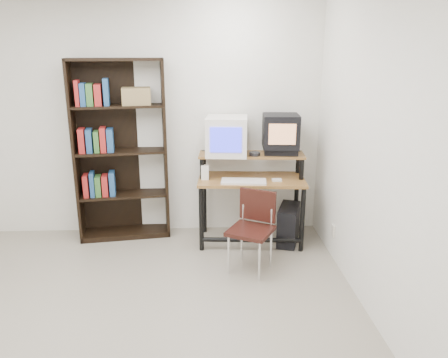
{
  "coord_description": "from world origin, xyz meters",
  "views": [
    {
      "loc": [
        0.68,
        -2.91,
        2.07
      ],
      "look_at": [
        0.87,
        1.1,
        0.88
      ],
      "focal_mm": 35.0,
      "sensor_mm": 36.0,
      "label": 1
    }
  ],
  "objects_px": {
    "computer_desk": "(251,182)",
    "crt_monitor": "(227,136)",
    "bookshelf": "(120,149)",
    "school_chair": "(253,223)",
    "pc_tower": "(289,224)",
    "crt_tv": "(281,131)"
  },
  "relations": [
    {
      "from": "computer_desk",
      "to": "crt_monitor",
      "type": "distance_m",
      "value": 0.57
    },
    {
      "from": "crt_monitor",
      "to": "bookshelf",
      "type": "distance_m",
      "value": 1.19
    },
    {
      "from": "computer_desk",
      "to": "school_chair",
      "type": "height_order",
      "value": "computer_desk"
    },
    {
      "from": "pc_tower",
      "to": "school_chair",
      "type": "height_order",
      "value": "school_chair"
    },
    {
      "from": "computer_desk",
      "to": "school_chair",
      "type": "relative_size",
      "value": 1.53
    },
    {
      "from": "computer_desk",
      "to": "crt_tv",
      "type": "xyz_separation_m",
      "value": [
        0.32,
        0.09,
        0.55
      ]
    },
    {
      "from": "computer_desk",
      "to": "bookshelf",
      "type": "relative_size",
      "value": 0.59
    },
    {
      "from": "pc_tower",
      "to": "bookshelf",
      "type": "xyz_separation_m",
      "value": [
        -1.85,
        0.31,
        0.8
      ]
    },
    {
      "from": "school_chair",
      "to": "pc_tower",
      "type": "bearing_deg",
      "value": 79.42
    },
    {
      "from": "crt_monitor",
      "to": "bookshelf",
      "type": "xyz_separation_m",
      "value": [
        -1.17,
        0.13,
        -0.16
      ]
    },
    {
      "from": "school_chair",
      "to": "bookshelf",
      "type": "xyz_separation_m",
      "value": [
        -1.39,
        0.89,
        0.54
      ]
    },
    {
      "from": "crt_tv",
      "to": "school_chair",
      "type": "bearing_deg",
      "value": -111.88
    },
    {
      "from": "pc_tower",
      "to": "school_chair",
      "type": "relative_size",
      "value": 0.58
    },
    {
      "from": "school_chair",
      "to": "bookshelf",
      "type": "bearing_deg",
      "value": 175.88
    },
    {
      "from": "school_chair",
      "to": "bookshelf",
      "type": "relative_size",
      "value": 0.39
    },
    {
      "from": "crt_monitor",
      "to": "school_chair",
      "type": "height_order",
      "value": "crt_monitor"
    },
    {
      "from": "crt_monitor",
      "to": "crt_tv",
      "type": "bearing_deg",
      "value": 3.66
    },
    {
      "from": "bookshelf",
      "to": "school_chair",
      "type": "bearing_deg",
      "value": -40.37
    },
    {
      "from": "crt_monitor",
      "to": "pc_tower",
      "type": "relative_size",
      "value": 1.07
    },
    {
      "from": "pc_tower",
      "to": "bookshelf",
      "type": "bearing_deg",
      "value": -171.24
    },
    {
      "from": "crt_tv",
      "to": "school_chair",
      "type": "xyz_separation_m",
      "value": [
        -0.37,
        -0.74,
        -0.76
      ]
    },
    {
      "from": "crt_monitor",
      "to": "crt_tv",
      "type": "relative_size",
      "value": 1.19
    }
  ]
}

